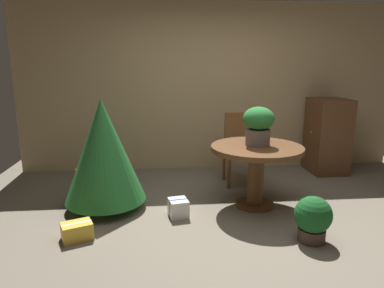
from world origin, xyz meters
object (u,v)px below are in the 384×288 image
object	(u,v)px
round_dining_table	(256,160)
holiday_tree	(103,151)
gift_box_gold	(77,231)
flower_vase	(258,124)
gift_box_cream	(178,208)
wooden_cabinet	(327,136)
potted_plant	(313,218)
wooden_chair_far	(240,145)

from	to	relation	value
round_dining_table	holiday_tree	size ratio (longest dim) A/B	0.83
round_dining_table	gift_box_gold	bearing A→B (deg)	-161.68
flower_vase	holiday_tree	world-z (taller)	holiday_tree
gift_box_cream	wooden_cabinet	xyz separation A→B (m)	(2.40, 1.46, 0.48)
round_dining_table	potted_plant	distance (m)	1.00
wooden_chair_far	gift_box_gold	distance (m)	2.51
wooden_chair_far	wooden_cabinet	size ratio (longest dim) A/B	0.86
wooden_cabinet	potted_plant	distance (m)	2.45
gift_box_cream	wooden_cabinet	distance (m)	2.85
wooden_chair_far	wooden_cabinet	bearing A→B (deg)	13.89
flower_vase	gift_box_gold	bearing A→B (deg)	-160.99
gift_box_gold	potted_plant	bearing A→B (deg)	-6.19
wooden_cabinet	holiday_tree	bearing A→B (deg)	-160.40
holiday_tree	gift_box_gold	world-z (taller)	holiday_tree
gift_box_gold	holiday_tree	bearing A→B (deg)	76.54
wooden_cabinet	gift_box_cream	bearing A→B (deg)	-148.68
flower_vase	round_dining_table	bearing A→B (deg)	-115.45
holiday_tree	wooden_cabinet	size ratio (longest dim) A/B	1.13
potted_plant	flower_vase	bearing A→B (deg)	108.31
wooden_chair_far	wooden_cabinet	xyz separation A→B (m)	(1.47, 0.36, 0.02)
holiday_tree	gift_box_gold	distance (m)	0.98
round_dining_table	wooden_chair_far	size ratio (longest dim) A/B	1.08
round_dining_table	gift_box_cream	bearing A→B (deg)	-166.91
potted_plant	gift_box_cream	bearing A→B (deg)	151.74
gift_box_gold	potted_plant	world-z (taller)	potted_plant
wooden_chair_far	holiday_tree	distance (m)	1.94
gift_box_cream	potted_plant	distance (m)	1.43
holiday_tree	potted_plant	size ratio (longest dim) A/B	2.88
round_dining_table	wooden_chair_far	world-z (taller)	wooden_chair_far
wooden_chair_far	potted_plant	xyz separation A→B (m)	(0.32, -1.77, -0.31)
wooden_chair_far	round_dining_table	bearing A→B (deg)	-90.00
gift_box_cream	wooden_cabinet	size ratio (longest dim) A/B	0.22
wooden_chair_far	potted_plant	size ratio (longest dim) A/B	2.21
holiday_tree	gift_box_gold	bearing A→B (deg)	-103.46
gift_box_gold	wooden_cabinet	world-z (taller)	wooden_cabinet
round_dining_table	gift_box_cream	distance (m)	1.07
flower_vase	holiday_tree	bearing A→B (deg)	178.03
gift_box_gold	wooden_cabinet	bearing A→B (deg)	28.95
wooden_chair_far	potted_plant	bearing A→B (deg)	-79.77
wooden_cabinet	potted_plant	world-z (taller)	wooden_cabinet
wooden_chair_far	gift_box_gold	size ratio (longest dim) A/B	2.93
round_dining_table	flower_vase	distance (m)	0.42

